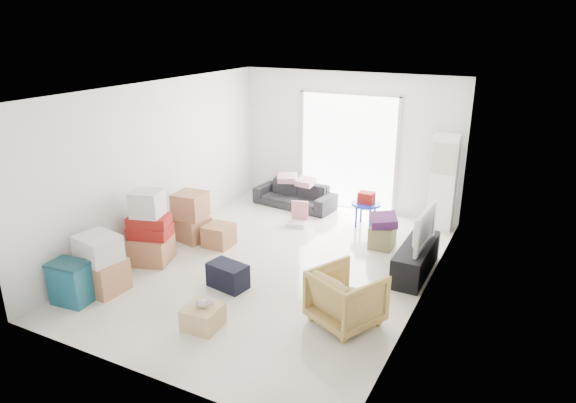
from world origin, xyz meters
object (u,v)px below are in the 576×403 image
(tv_console, at_px, (416,259))
(storage_bins, at_px, (71,283))
(ac_tower, at_px, (443,183))
(kids_table, at_px, (366,202))
(sofa, at_px, (295,191))
(armchair, at_px, (346,295))
(ottoman, at_px, (382,237))
(wood_crate, at_px, (203,317))
(television, at_px, (417,241))

(tv_console, distance_m, storage_bins, 4.90)
(ac_tower, distance_m, tv_console, 2.07)
(storage_bins, xyz_separation_m, kids_table, (2.62, 4.40, 0.18))
(sofa, bearing_deg, armchair, -49.00)
(ottoman, bearing_deg, kids_table, 125.73)
(sofa, height_order, storage_bins, sofa)
(kids_table, bearing_deg, ottoman, -54.27)
(tv_console, height_order, kids_table, kids_table)
(kids_table, bearing_deg, wood_crate, -99.66)
(wood_crate, bearing_deg, armchair, 30.34)
(ottoman, bearing_deg, television, -42.42)
(tv_console, relative_size, storage_bins, 2.33)
(sofa, relative_size, ottoman, 4.33)
(television, height_order, kids_table, kids_table)
(ac_tower, bearing_deg, storage_bins, -128.02)
(tv_console, height_order, ottoman, tv_console)
(ac_tower, relative_size, kids_table, 2.65)
(sofa, bearing_deg, kids_table, -6.59)
(storage_bins, bearing_deg, kids_table, 59.29)
(storage_bins, distance_m, wood_crate, 1.95)
(kids_table, bearing_deg, ac_tower, 22.89)
(kids_table, xyz_separation_m, wood_crate, (-0.70, -4.09, -0.33))
(ac_tower, height_order, ottoman, ac_tower)
(sofa, xyz_separation_m, armchair, (2.48, -3.56, 0.07))
(ac_tower, xyz_separation_m, storage_bins, (-3.85, -4.93, -0.58))
(storage_bins, relative_size, ottoman, 1.54)
(tv_console, bearing_deg, storage_bins, -142.78)
(television, xyz_separation_m, sofa, (-2.93, 1.81, -0.20))
(ac_tower, xyz_separation_m, sofa, (-2.88, -0.15, -0.55))
(television, distance_m, armchair, 1.81)
(armchair, relative_size, ottoman, 2.04)
(sofa, relative_size, armchair, 2.12)
(tv_console, relative_size, television, 1.39)
(sofa, bearing_deg, ac_tower, 9.14)
(television, bearing_deg, kids_table, 43.98)
(television, relative_size, armchair, 1.26)
(ottoman, bearing_deg, sofa, 152.41)
(television, xyz_separation_m, wood_crate, (-1.98, -2.65, -0.38))
(ac_tower, height_order, storage_bins, ac_tower)
(sofa, relative_size, kids_table, 2.53)
(tv_console, height_order, wood_crate, tv_console)
(sofa, relative_size, wood_crate, 3.91)
(ac_tower, relative_size, sofa, 1.05)
(armchair, height_order, wood_crate, armchair)
(storage_bins, bearing_deg, ottoman, 48.77)
(ottoman, xyz_separation_m, wood_crate, (-1.26, -3.31, -0.05))
(kids_table, bearing_deg, tv_console, -48.28)
(ottoman, bearing_deg, armchair, -83.42)
(television, relative_size, wood_crate, 2.33)
(ac_tower, height_order, armchair, ac_tower)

